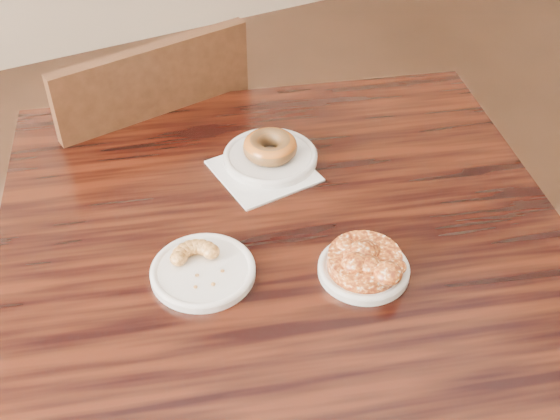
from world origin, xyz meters
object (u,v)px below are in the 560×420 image
glazed_donut (270,147)px  cruller_fragment (202,263)px  apple_fritter (365,258)px  cafe_table (284,373)px  chair_far (138,177)px

glazed_donut → cruller_fragment: bearing=-135.6°
glazed_donut → apple_fritter: size_ratio=0.64×
cafe_table → glazed_donut: bearing=87.3°
chair_far → cafe_table: bearing=90.1°
chair_far → glazed_donut: chair_far is taller
chair_far → glazed_donut: 0.58m
cafe_table → apple_fritter: bearing=-42.8°
cafe_table → cruller_fragment: cruller_fragment is taller
cafe_table → cruller_fragment: 0.43m
apple_fritter → cruller_fragment: apple_fritter is taller
apple_fritter → cafe_table: bearing=120.6°
chair_far → cruller_fragment: (-0.07, -0.67, 0.32)m
cafe_table → glazed_donut: 0.46m
cafe_table → cruller_fragment: bearing=-156.8°
cafe_table → apple_fritter: 0.43m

